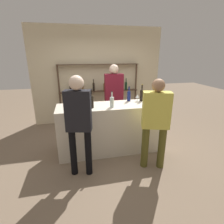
# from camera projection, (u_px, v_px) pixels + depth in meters

# --- Properties ---
(ground_plane) EXTENTS (16.00, 16.00, 0.00)m
(ground_plane) POSITION_uv_depth(u_px,v_px,m) (112.00, 149.00, 3.94)
(ground_plane) COLOR #7A6651
(bar_counter) EXTENTS (2.26, 0.68, 1.03)m
(bar_counter) POSITION_uv_depth(u_px,v_px,m) (112.00, 128.00, 3.78)
(bar_counter) COLOR beige
(bar_counter) RESTS_ON ground_plane
(back_wall) EXTENTS (3.86, 0.12, 2.80)m
(back_wall) POSITION_uv_depth(u_px,v_px,m) (98.00, 76.00, 5.29)
(back_wall) COLOR beige
(back_wall) RESTS_ON ground_plane
(back_shelf) EXTENTS (2.36, 0.18, 1.76)m
(back_shelf) POSITION_uv_depth(u_px,v_px,m) (99.00, 84.00, 5.20)
(back_shelf) COLOR #4C3828
(back_shelf) RESTS_ON ground_plane
(counter_bottle_0) EXTENTS (0.07, 0.07, 0.33)m
(counter_bottle_0) POSITION_uv_depth(u_px,v_px,m) (129.00, 95.00, 3.87)
(counter_bottle_0) COLOR #0F1956
(counter_bottle_0) RESTS_ON bar_counter
(counter_bottle_1) EXTENTS (0.08, 0.08, 0.37)m
(counter_bottle_1) POSITION_uv_depth(u_px,v_px,m) (142.00, 94.00, 3.88)
(counter_bottle_1) COLOR black
(counter_bottle_1) RESTS_ON bar_counter
(counter_bottle_2) EXTENTS (0.09, 0.09, 0.37)m
(counter_bottle_2) POSITION_uv_depth(u_px,v_px,m) (91.00, 101.00, 3.38)
(counter_bottle_2) COLOR black
(counter_bottle_2) RESTS_ON bar_counter
(counter_bottle_3) EXTENTS (0.08, 0.08, 0.32)m
(counter_bottle_3) POSITION_uv_depth(u_px,v_px,m) (112.00, 101.00, 3.42)
(counter_bottle_3) COLOR silver
(counter_bottle_3) RESTS_ON bar_counter
(wine_glass) EXTENTS (0.09, 0.09, 0.16)m
(wine_glass) POSITION_uv_depth(u_px,v_px,m) (137.00, 96.00, 3.85)
(wine_glass) COLOR silver
(wine_glass) RESTS_ON bar_counter
(ice_bucket) EXTENTS (0.18, 0.18, 0.20)m
(ice_bucket) POSITION_uv_depth(u_px,v_px,m) (78.00, 101.00, 3.49)
(ice_bucket) COLOR #B2B2B7
(ice_bucket) RESTS_ON bar_counter
(server_behind_counter) EXTENTS (0.48, 0.24, 1.79)m
(server_behind_counter) POSITION_uv_depth(u_px,v_px,m) (114.00, 93.00, 4.58)
(server_behind_counter) COLOR black
(server_behind_counter) RESTS_ON ground_plane
(customer_left) EXTENTS (0.44, 0.27, 1.74)m
(customer_left) POSITION_uv_depth(u_px,v_px,m) (79.00, 119.00, 2.82)
(customer_left) COLOR black
(customer_left) RESTS_ON ground_plane
(customer_right) EXTENTS (0.51, 0.34, 1.66)m
(customer_right) POSITION_uv_depth(u_px,v_px,m) (156.00, 119.00, 3.04)
(customer_right) COLOR brown
(customer_right) RESTS_ON ground_plane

